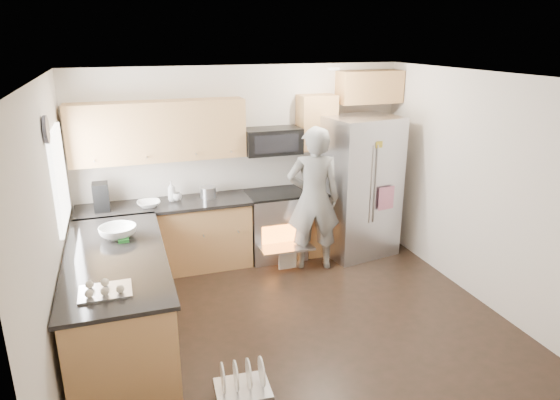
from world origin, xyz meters
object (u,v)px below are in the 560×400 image
object	(u,v)px
dish_rack	(243,382)
stove_range	(275,210)
person	(314,199)
refrigerator	(360,187)

from	to	relation	value
dish_rack	stove_range	bearing A→B (deg)	66.59
stove_range	person	size ratio (longest dim) A/B	0.94
stove_range	person	xyz separation A→B (m)	(0.37, -0.49, 0.27)
refrigerator	stove_range	bearing A→B (deg)	158.14
stove_range	dish_rack	xyz separation A→B (m)	(-1.13, -2.62, -0.60)
person	dish_rack	bearing A→B (deg)	69.72
stove_range	refrigerator	world-z (taller)	refrigerator
person	stove_range	bearing A→B (deg)	-37.96
refrigerator	dish_rack	world-z (taller)	refrigerator
stove_range	person	distance (m)	0.67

